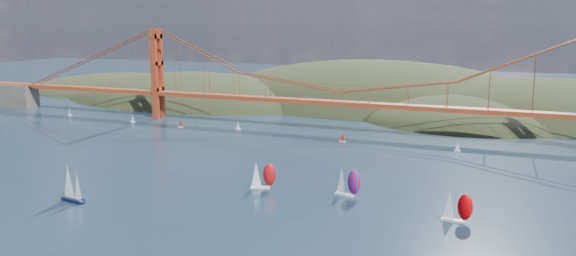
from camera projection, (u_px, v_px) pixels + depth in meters
The scene contains 12 objects.
headlands at pixel (446, 128), 385.09m from camera, with size 725.00×225.00×96.00m.
bridge at pixel (340, 73), 304.12m from camera, with size 552.00×12.00×55.00m.
sloop_navy at pixel (71, 184), 188.88m from camera, with size 9.45×5.76×14.25m.
racer_0 at pixel (263, 175), 203.65m from camera, with size 9.54×6.12×10.66m.
racer_1 at pixel (457, 207), 169.68m from camera, with size 9.24×4.04×10.49m.
racer_rwb at pixel (347, 182), 194.73m from camera, with size 9.79×5.42×10.97m.
distant_boat_0 at pixel (70, 112), 359.41m from camera, with size 3.00×2.00×4.70m.
distant_boat_1 at pixel (133, 118), 336.84m from camera, with size 3.00×2.00×4.70m.
distant_boat_2 at pixel (181, 123), 320.72m from camera, with size 3.00×2.00×4.70m.
distant_boat_3 at pixel (238, 125), 314.31m from camera, with size 3.00×2.00×4.70m.
distant_boat_8 at pixel (458, 146), 261.83m from camera, with size 3.00×2.00×4.70m.
distant_boat_9 at pixel (343, 137), 282.33m from camera, with size 3.00×2.00×4.70m.
Camera 1 is at (85.16, -112.99, 60.54)m, focal length 35.00 mm.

